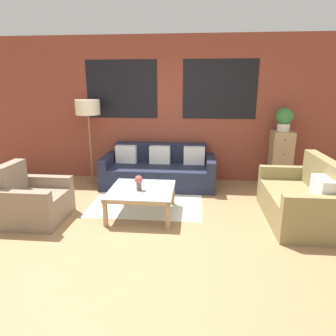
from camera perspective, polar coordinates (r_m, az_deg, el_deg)
ground_plane at (r=4.05m, az=-2.74°, el=-12.25°), size 16.00×16.00×0.00m
wall_back_brick at (r=6.02m, az=0.41°, el=11.01°), size 8.40×0.09×2.80m
rug at (r=5.15m, az=-3.72°, el=-5.94°), size 1.80×1.63×0.00m
couch_dark at (r=5.76m, az=-1.71°, el=-0.58°), size 2.11×0.88×0.78m
settee_vintage at (r=4.65m, az=23.95°, el=-5.63°), size 0.80×1.49×0.92m
armchair_corner at (r=4.70m, az=-24.23°, el=-5.90°), size 0.80×0.83×0.84m
coffee_table at (r=4.46m, az=-5.04°, el=-4.67°), size 0.94×0.94×0.40m
floor_lamp at (r=5.94m, az=-15.01°, el=10.62°), size 0.45×0.45×1.62m
drawer_cabinet at (r=6.07m, az=20.58°, el=1.64°), size 0.38×0.41×1.06m
potted_plant at (r=5.95m, az=21.28°, el=8.79°), size 0.31×0.31×0.43m
flower_vase at (r=4.36m, az=-5.59°, el=-2.58°), size 0.12×0.12×0.22m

